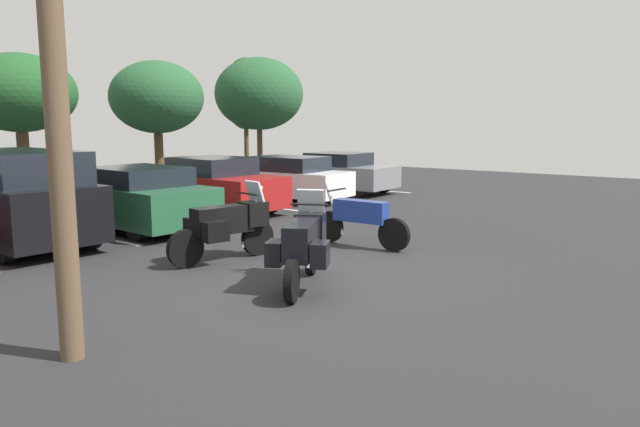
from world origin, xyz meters
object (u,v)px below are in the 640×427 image
(motorcycle_second, at_px, (227,225))
(car_black, at_px, (12,198))
(motorcycle_touring, at_px, (303,243))
(car_red, at_px, (209,186))
(motorcycle_third, at_px, (360,219))
(car_green, at_px, (131,198))
(car_white, at_px, (285,179))
(car_grey, at_px, (337,173))

(motorcycle_second, relative_size, car_black, 0.46)
(car_black, bearing_deg, motorcycle_touring, -79.56)
(car_black, xyz_separation_m, car_red, (5.65, 0.35, -0.24))
(motorcycle_touring, height_order, motorcycle_second, motorcycle_touring)
(motorcycle_third, bearing_deg, car_red, 76.64)
(motorcycle_second, xyz_separation_m, motorcycle_third, (2.52, -1.24, -0.10))
(car_black, relative_size, car_red, 0.99)
(motorcycle_third, distance_m, car_black, 7.09)
(motorcycle_second, bearing_deg, motorcycle_third, -26.26)
(car_green, bearing_deg, motorcycle_touring, -103.05)
(car_green, height_order, car_white, car_green)
(motorcycle_third, bearing_deg, motorcycle_second, 153.74)
(car_red, relative_size, car_white, 1.06)
(motorcycle_second, height_order, car_green, car_green)
(motorcycle_touring, relative_size, car_red, 0.43)
(car_black, distance_m, car_white, 8.83)
(motorcycle_touring, xyz_separation_m, car_white, (7.60, 6.88, 0.02))
(car_green, bearing_deg, car_white, 3.72)
(motorcycle_touring, height_order, car_green, car_green)
(motorcycle_third, distance_m, car_grey, 9.44)
(motorcycle_second, bearing_deg, car_black, 110.90)
(motorcycle_third, xyz_separation_m, car_grey, (7.40, 5.87, 0.13))
(car_black, xyz_separation_m, car_white, (8.82, 0.26, -0.29))
(car_red, bearing_deg, car_green, -170.62)
(motorcycle_third, bearing_deg, motorcycle_touring, -162.63)
(car_red, distance_m, car_grey, 5.97)
(motorcycle_touring, bearing_deg, car_grey, 33.24)
(car_black, bearing_deg, car_green, -2.86)
(car_green, bearing_deg, motorcycle_third, -74.94)
(car_black, bearing_deg, car_white, 1.69)
(car_green, xyz_separation_m, car_red, (2.93, 0.48, 0.02))
(motorcycle_second, distance_m, car_grey, 10.94)
(car_white, bearing_deg, motorcycle_touring, -137.84)
(motorcycle_third, relative_size, car_red, 0.47)
(car_red, bearing_deg, car_black, -176.48)
(motorcycle_second, bearing_deg, car_green, 76.58)
(car_black, bearing_deg, car_grey, 0.93)
(car_grey, bearing_deg, motorcycle_third, -141.55)
(car_green, bearing_deg, car_black, 177.14)
(car_white, relative_size, car_grey, 1.05)
(motorcycle_touring, relative_size, motorcycle_third, 0.92)
(car_green, bearing_deg, motorcycle_second, -103.42)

